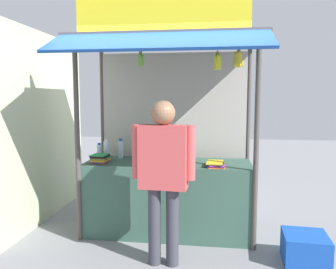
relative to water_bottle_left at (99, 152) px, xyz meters
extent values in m
plane|color=gray|center=(0.91, -0.05, -1.02)|extent=(20.00, 20.00, 0.00)
cube|color=#385B4C|center=(0.91, -0.05, -0.56)|extent=(2.07, 0.74, 0.92)
cylinder|color=#4C4742|center=(-0.12, -0.41, 0.18)|extent=(0.06, 0.06, 2.39)
cylinder|color=#4C4742|center=(1.95, -0.41, 0.18)|extent=(0.06, 0.06, 2.39)
cylinder|color=#4C4742|center=(-0.12, 0.52, 0.18)|extent=(0.06, 0.06, 2.39)
cylinder|color=#4C4742|center=(1.95, 0.52, 0.18)|extent=(0.06, 0.06, 2.39)
cube|color=#B7B2A8|center=(0.91, 0.52, 0.15)|extent=(2.03, 0.04, 2.34)
cube|color=#3F3F44|center=(0.91, -0.05, 1.39)|extent=(2.27, 1.14, 0.04)
cube|color=#194799|center=(0.91, -0.86, 1.26)|extent=(2.23, 0.51, 0.26)
cube|color=yellow|center=(0.91, -0.56, 1.59)|extent=(1.86, 0.04, 0.35)
cylinder|color=#59544C|center=(0.91, -0.51, 1.29)|extent=(1.96, 0.02, 0.02)
cylinder|color=silver|center=(0.00, 0.00, -0.01)|extent=(0.06, 0.06, 0.19)
cylinder|color=blue|center=(0.00, 0.00, 0.10)|extent=(0.04, 0.04, 0.03)
cylinder|color=silver|center=(0.56, 0.15, 0.01)|extent=(0.07, 0.07, 0.23)
cylinder|color=red|center=(0.56, 0.15, 0.14)|extent=(0.05, 0.05, 0.03)
cylinder|color=silver|center=(0.24, 0.17, 0.01)|extent=(0.07, 0.07, 0.23)
cylinder|color=blue|center=(0.24, 0.17, 0.14)|extent=(0.05, 0.05, 0.03)
cylinder|color=silver|center=(0.09, 0.02, 0.02)|extent=(0.08, 0.08, 0.24)
cylinder|color=white|center=(0.09, 0.02, 0.15)|extent=(0.05, 0.05, 0.03)
cube|color=red|center=(1.16, -0.35, -0.10)|extent=(0.17, 0.29, 0.01)
cube|color=white|center=(1.17, -0.36, -0.09)|extent=(0.17, 0.29, 0.01)
cube|color=black|center=(1.17, -0.36, -0.08)|extent=(0.18, 0.30, 0.01)
cube|color=blue|center=(1.17, -0.36, -0.07)|extent=(0.16, 0.29, 0.01)
cube|color=green|center=(1.17, -0.35, -0.06)|extent=(0.18, 0.30, 0.01)
cube|color=white|center=(1.16, -0.35, -0.05)|extent=(0.18, 0.29, 0.01)
cube|color=red|center=(0.07, -0.18, -0.10)|extent=(0.20, 0.24, 0.01)
cube|color=blue|center=(0.07, -0.18, -0.08)|extent=(0.21, 0.24, 0.01)
cube|color=yellow|center=(0.08, -0.19, -0.07)|extent=(0.20, 0.24, 0.01)
cube|color=orange|center=(0.07, -0.17, -0.06)|extent=(0.20, 0.24, 0.01)
cube|color=green|center=(0.08, -0.18, -0.05)|extent=(0.20, 0.24, 0.01)
cube|color=orange|center=(0.07, -0.19, -0.04)|extent=(0.20, 0.24, 0.01)
cube|color=black|center=(0.08, -0.19, -0.03)|extent=(0.19, 0.23, 0.01)
cube|color=black|center=(0.07, -0.18, -0.02)|extent=(0.19, 0.23, 0.01)
cube|color=green|center=(0.07, -0.18, -0.01)|extent=(0.21, 0.24, 0.01)
cube|color=orange|center=(1.51, -0.23, -0.10)|extent=(0.20, 0.31, 0.01)
cube|color=red|center=(1.52, -0.23, -0.09)|extent=(0.20, 0.31, 0.01)
cube|color=blue|center=(1.50, -0.22, -0.09)|extent=(0.21, 0.31, 0.01)
cube|color=purple|center=(1.51, -0.22, -0.07)|extent=(0.22, 0.32, 0.01)
cube|color=black|center=(1.50, -0.23, -0.06)|extent=(0.22, 0.32, 0.01)
cube|color=yellow|center=(1.50, -0.23, -0.06)|extent=(0.21, 0.31, 0.01)
cylinder|color=#332D23|center=(1.50, -0.51, 1.23)|extent=(0.01, 0.01, 0.09)
cylinder|color=olive|center=(1.50, -0.51, 1.17)|extent=(0.04, 0.04, 0.04)
ellipsoid|color=yellow|center=(1.53, -0.52, 1.08)|extent=(0.04, 0.08, 0.17)
ellipsoid|color=yellow|center=(1.52, -0.50, 1.08)|extent=(0.07, 0.06, 0.17)
ellipsoid|color=yellow|center=(1.50, -0.49, 1.08)|extent=(0.08, 0.05, 0.17)
ellipsoid|color=yellow|center=(1.48, -0.51, 1.08)|extent=(0.05, 0.08, 0.17)
ellipsoid|color=yellow|center=(1.48, -0.52, 1.08)|extent=(0.05, 0.08, 0.17)
ellipsoid|color=yellow|center=(1.50, -0.54, 1.08)|extent=(0.08, 0.04, 0.17)
ellipsoid|color=yellow|center=(1.52, -0.53, 1.08)|extent=(0.07, 0.07, 0.17)
cylinder|color=#332D23|center=(0.67, -0.51, 1.24)|extent=(0.01, 0.01, 0.07)
cylinder|color=olive|center=(0.67, -0.51, 1.19)|extent=(0.04, 0.04, 0.04)
ellipsoid|color=#79B13C|center=(0.70, -0.51, 1.11)|extent=(0.04, 0.08, 0.15)
ellipsoid|color=#79B13C|center=(0.68, -0.50, 1.11)|extent=(0.06, 0.05, 0.15)
ellipsoid|color=#79B13C|center=(0.67, -0.49, 1.11)|extent=(0.08, 0.05, 0.15)
ellipsoid|color=#79B13C|center=(0.66, -0.51, 1.11)|extent=(0.04, 0.07, 0.15)
ellipsoid|color=#79B13C|center=(0.66, -0.52, 1.11)|extent=(0.05, 0.06, 0.15)
ellipsoid|color=#79B13C|center=(0.67, -0.53, 1.11)|extent=(0.06, 0.04, 0.15)
ellipsoid|color=#79B13C|center=(0.69, -0.53, 1.11)|extent=(0.06, 0.06, 0.15)
cylinder|color=#332D23|center=(1.73, -0.51, 1.25)|extent=(0.01, 0.01, 0.06)
cylinder|color=olive|center=(1.73, -0.51, 1.20)|extent=(0.04, 0.04, 0.04)
ellipsoid|color=yellow|center=(1.74, -0.52, 1.10)|extent=(0.04, 0.07, 0.17)
ellipsoid|color=yellow|center=(1.74, -0.50, 1.10)|extent=(0.07, 0.06, 0.18)
ellipsoid|color=yellow|center=(1.72, -0.49, 1.10)|extent=(0.08, 0.04, 0.17)
ellipsoid|color=yellow|center=(1.70, -0.50, 1.11)|extent=(0.08, 0.09, 0.18)
ellipsoid|color=yellow|center=(1.70, -0.53, 1.11)|extent=(0.06, 0.09, 0.18)
ellipsoid|color=yellow|center=(1.72, -0.54, 1.11)|extent=(0.09, 0.05, 0.17)
ellipsoid|color=yellow|center=(1.75, -0.54, 1.11)|extent=(0.09, 0.08, 0.18)
cylinder|color=#383842|center=(0.89, -0.88, -0.61)|extent=(0.13, 0.13, 0.81)
cylinder|color=#383842|center=(1.07, -0.88, -0.61)|extent=(0.13, 0.13, 0.81)
cube|color=#CC4C4C|center=(0.98, -0.88, 0.11)|extent=(0.50, 0.24, 0.64)
cylinder|color=#CC4C4C|center=(0.71, -0.88, 0.16)|extent=(0.10, 0.10, 0.55)
cylinder|color=#CC4C4C|center=(1.25, -0.88, 0.16)|extent=(0.10, 0.10, 0.55)
sphere|color=#936B4C|center=(0.98, -0.88, 0.56)|extent=(0.24, 0.24, 0.24)
cube|color=#194CB2|center=(2.44, -0.66, -0.86)|extent=(0.47, 0.47, 0.31)
cube|color=beige|center=(-0.95, 0.25, 0.29)|extent=(0.20, 2.40, 2.61)
camera|label=1|loc=(1.47, -4.16, 0.71)|focal=35.74mm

